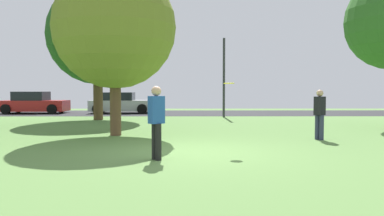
# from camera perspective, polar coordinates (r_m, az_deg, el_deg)

# --- Properties ---
(ground_plane) EXTENTS (44.00, 44.00, 0.00)m
(ground_plane) POSITION_cam_1_polar(r_m,az_deg,el_deg) (9.65, 0.13, -6.59)
(ground_plane) COLOR #5B8442
(road_strip) EXTENTS (44.00, 6.40, 0.01)m
(road_strip) POSITION_cam_1_polar(r_m,az_deg,el_deg) (25.57, -0.31, -0.75)
(road_strip) COLOR #28282B
(road_strip) RESTS_ON ground_plane
(birch_tree_lone) EXTENTS (4.16, 4.16, 5.76)m
(birch_tree_lone) POSITION_cam_1_polar(r_m,az_deg,el_deg) (13.46, -11.48, 11.68)
(birch_tree_lone) COLOR brown
(birch_tree_lone) RESTS_ON ground_plane
(maple_tree_near) EXTENTS (5.13, 5.13, 6.98)m
(maple_tree_near) POSITION_cam_1_polar(r_m,az_deg,el_deg) (20.61, -13.98, 10.57)
(maple_tree_near) COLOR brown
(maple_tree_near) RESTS_ON ground_plane
(person_thrower) EXTENTS (0.39, 0.36, 1.57)m
(person_thrower) POSITION_cam_1_polar(r_m,az_deg,el_deg) (12.53, 18.55, -0.65)
(person_thrower) COLOR #2D334C
(person_thrower) RESTS_ON ground_plane
(person_catcher) EXTENTS (0.39, 0.36, 1.65)m
(person_catcher) POSITION_cam_1_polar(r_m,az_deg,el_deg) (8.51, -5.35, -1.70)
(person_catcher) COLOR black
(person_catcher) RESTS_ON ground_plane
(frisbee_disc) EXTENTS (0.38, 0.38, 0.03)m
(frisbee_disc) POSITION_cam_1_polar(r_m,az_deg,el_deg) (9.73, 5.55, 3.71)
(frisbee_disc) COLOR yellow
(parked_car_red) EXTENTS (4.23, 2.04, 1.44)m
(parked_car_red) POSITION_cam_1_polar(r_m,az_deg,el_deg) (27.45, -22.60, 0.64)
(parked_car_red) COLOR #B21E1E
(parked_car_red) RESTS_ON ground_plane
(parked_car_silver) EXTENTS (4.15, 1.98, 1.39)m
(parked_car_silver) POSITION_cam_1_polar(r_m,az_deg,el_deg) (25.95, -10.54, 0.65)
(parked_car_silver) COLOR #B7B7BC
(parked_car_silver) RESTS_ON ground_plane
(street_lamp_post) EXTENTS (0.14, 0.14, 4.50)m
(street_lamp_post) POSITION_cam_1_polar(r_m,az_deg,el_deg) (21.83, 4.79, 4.54)
(street_lamp_post) COLOR #2D2D33
(street_lamp_post) RESTS_ON ground_plane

